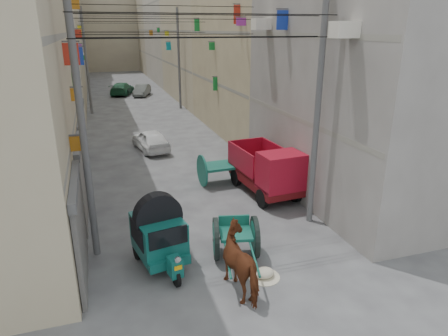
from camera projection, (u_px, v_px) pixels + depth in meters
name	position (u px, v px, depth m)	size (l,w,h in m)	color
building_row_left	(29.00, 28.00, 33.95)	(8.00, 62.00, 14.00)	tan
building_row_right	(210.00, 28.00, 38.55)	(8.00, 62.00, 14.00)	gray
end_cap_building	(109.00, 28.00, 64.88)	(22.00, 10.00, 13.00)	tan
shutters_left	(83.00, 164.00, 15.42)	(0.18, 14.40, 2.88)	#4B4B50
signboards	(145.00, 77.00, 26.04)	(8.22, 40.52, 5.67)	yellow
utility_poles	(155.00, 76.00, 21.67)	(7.40, 22.20, 8.00)	#515153
overhead_cables	(160.00, 21.00, 18.42)	(7.40, 22.52, 1.12)	black
auto_rickshaw	(159.00, 233.00, 11.23)	(1.64, 2.44, 1.67)	black
tonga_cart	(236.00, 237.00, 11.70)	(1.61, 2.91, 1.24)	black
mini_truck	(270.00, 174.00, 15.79)	(1.94, 3.82, 2.08)	black
second_cart	(218.00, 168.00, 17.25)	(1.62, 1.45, 1.38)	#145748
feed_sack	(264.00, 273.00, 10.87)	(0.54, 0.44, 0.27)	#BCB59C
horse	(244.00, 262.00, 10.15)	(0.88, 1.94, 1.64)	brown
distant_car_white	(150.00, 140.00, 22.11)	(1.39, 3.46, 1.18)	white
distant_car_grey	(142.00, 90.00, 40.00)	(1.18, 3.39, 1.12)	#4C504F
distant_car_green	(122.00, 89.00, 40.70)	(1.73, 4.25, 1.23)	#1C5233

